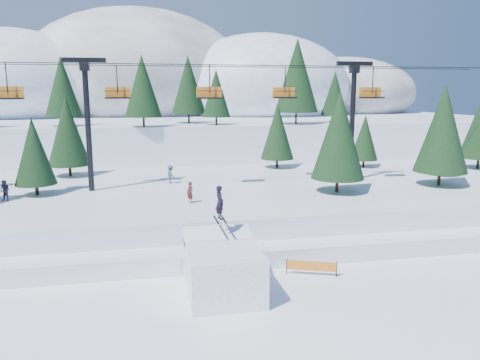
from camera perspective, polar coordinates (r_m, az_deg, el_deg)
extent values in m
plane|color=white|center=(22.97, 1.56, -15.70)|extent=(160.00, 160.00, 0.00)
cube|color=white|center=(39.36, -4.36, -2.53)|extent=(70.00, 22.00, 2.50)
cube|color=white|center=(30.02, -1.92, -8.10)|extent=(70.00, 6.00, 1.10)
cube|color=white|center=(88.46, -8.48, 5.85)|extent=(110.00, 60.00, 6.00)
ellipsoid|color=white|center=(94.95, -26.18, 10.32)|extent=(36.00, 32.40, 19.80)
ellipsoid|color=#605B59|center=(98.10, -12.56, 12.17)|extent=(44.00, 39.60, 26.40)
ellipsoid|color=white|center=(92.87, 2.68, 11.38)|extent=(34.00, 30.60, 19.72)
ellipsoid|color=#605B59|center=(105.11, 12.66, 10.34)|extent=(30.00, 27.00, 15.00)
cylinder|color=black|center=(59.27, -11.65, 6.95)|extent=(0.26, 0.26, 1.22)
cone|color=#19381C|center=(59.16, -11.81, 11.15)|extent=(4.52, 4.52, 7.47)
cylinder|color=black|center=(62.32, -2.89, 7.22)|extent=(0.26, 0.26, 1.00)
cone|color=#19381C|center=(62.21, -2.92, 10.51)|extent=(3.72, 3.72, 6.16)
cylinder|color=black|center=(64.18, 6.84, 7.52)|extent=(0.26, 0.26, 1.57)
cone|color=#19381C|center=(64.13, 6.96, 12.54)|extent=(5.85, 5.85, 9.67)
cylinder|color=black|center=(63.50, -20.60, 6.72)|extent=(0.26, 0.26, 1.21)
cone|color=#19381C|center=(63.40, -20.86, 10.63)|extent=(4.51, 4.51, 7.45)
cylinder|color=black|center=(68.92, 11.35, 7.36)|extent=(0.26, 0.26, 1.00)
cone|color=#19381C|center=(68.83, 11.46, 10.33)|extent=(3.72, 3.72, 6.16)
cylinder|color=black|center=(66.18, -6.25, 7.49)|extent=(0.26, 0.26, 1.28)
cone|color=#19381C|center=(66.10, -6.33, 11.47)|extent=(4.77, 4.77, 7.89)
cube|color=white|center=(24.19, -2.06, -11.10)|extent=(3.65, 4.50, 2.47)
cube|color=white|center=(25.56, -2.79, -6.85)|extent=(3.65, 1.58, 0.88)
imported|color=black|center=(24.74, -2.49, -2.75)|extent=(0.58, 0.75, 1.82)
cube|color=black|center=(24.94, -2.93, -4.84)|extent=(0.11, 1.65, 0.03)
cube|color=black|center=(25.00, -2.02, -4.79)|extent=(0.11, 1.65, 0.03)
cylinder|color=black|center=(38.38, -18.03, 6.10)|extent=(0.44, 0.44, 10.00)
cube|color=black|center=(38.36, -18.47, 13.70)|extent=(3.20, 0.35, 0.35)
cube|color=black|center=(38.34, -18.43, 13.03)|extent=(0.70, 0.70, 0.70)
cylinder|color=black|center=(42.04, 13.50, 6.67)|extent=(0.44, 0.44, 10.00)
cube|color=black|center=(42.03, 13.81, 13.62)|extent=(3.20, 0.35, 0.35)
cube|color=black|center=(42.00, 13.78, 13.01)|extent=(0.70, 0.70, 0.70)
cylinder|color=black|center=(37.51, -1.25, 13.85)|extent=(46.00, 0.06, 0.06)
cylinder|color=black|center=(39.87, -1.88, 13.66)|extent=(46.00, 0.06, 0.06)
cylinder|color=black|center=(38.08, -26.58, 11.06)|extent=(0.08, 0.08, 2.20)
cube|color=black|center=(38.07, -26.40, 8.88)|extent=(2.00, 0.75, 0.12)
cube|color=orange|center=(38.43, -26.31, 9.57)|extent=(2.00, 0.10, 0.85)
cylinder|color=black|center=(37.72, -26.60, 9.70)|extent=(2.00, 0.06, 0.06)
cylinder|color=black|center=(39.31, -14.76, 11.76)|extent=(0.08, 0.08, 2.20)
cube|color=black|center=(39.30, -14.66, 9.65)|extent=(2.00, 0.75, 0.12)
cube|color=orange|center=(39.67, -14.66, 10.31)|extent=(2.00, 0.10, 0.85)
cylinder|color=black|center=(38.95, -14.72, 10.45)|extent=(2.00, 0.06, 0.06)
cylinder|color=black|center=(37.21, -3.73, 12.17)|extent=(0.08, 0.08, 2.20)
cube|color=black|center=(37.20, -3.70, 9.93)|extent=(2.00, 0.75, 0.12)
cube|color=orange|center=(37.57, -3.79, 10.62)|extent=(2.00, 0.10, 0.85)
cylinder|color=black|center=(36.85, -3.64, 10.78)|extent=(2.00, 0.06, 0.06)
cylinder|color=black|center=(41.03, 5.52, 11.99)|extent=(0.08, 0.08, 2.20)
cube|color=black|center=(41.02, 5.48, 9.97)|extent=(2.00, 0.75, 0.12)
cube|color=orange|center=(41.38, 5.34, 10.60)|extent=(2.00, 0.10, 0.85)
cylinder|color=black|center=(40.68, 5.64, 10.74)|extent=(2.00, 0.06, 0.06)
cylinder|color=black|center=(41.39, 15.89, 11.63)|extent=(0.08, 0.08, 2.20)
cube|color=black|center=(41.38, 15.79, 9.63)|extent=(2.00, 0.75, 0.12)
cube|color=orange|center=(41.72, 15.58, 10.26)|extent=(2.00, 0.10, 0.85)
cylinder|color=black|center=(41.07, 16.05, 10.38)|extent=(2.00, 0.06, 0.06)
cylinder|color=black|center=(42.62, 23.09, 0.17)|extent=(0.26, 0.26, 1.16)
cone|color=#19381C|center=(42.12, 23.51, 5.74)|extent=(4.33, 4.33, 7.15)
cylinder|color=black|center=(48.09, 23.27, 1.07)|extent=(0.26, 0.26, 0.85)
cone|color=#19381C|center=(47.72, 23.54, 4.69)|extent=(3.17, 3.17, 5.25)
cylinder|color=black|center=(53.98, 27.02, 1.85)|extent=(0.26, 0.26, 1.08)
cylinder|color=black|center=(50.66, 14.81, 1.98)|extent=(0.26, 0.26, 0.76)
cone|color=#19381C|center=(50.34, 14.96, 5.03)|extent=(2.82, 2.82, 4.67)
cylinder|color=black|center=(46.43, -20.00, 1.09)|extent=(0.26, 0.26, 1.02)
cone|color=#19381C|center=(46.01, -20.29, 5.59)|extent=(3.80, 3.80, 6.29)
cylinder|color=black|center=(48.73, 4.52, 2.07)|extent=(0.26, 0.26, 0.92)
cone|color=#19381C|center=(48.36, 4.58, 5.93)|extent=(3.42, 3.42, 5.66)
cylinder|color=black|center=(38.82, -23.52, -1.07)|extent=(0.26, 0.26, 0.82)
cone|color=#19381C|center=(38.38, -23.84, 3.21)|extent=(3.04, 3.04, 5.03)
cylinder|color=black|center=(37.33, 11.73, -0.62)|extent=(0.26, 0.26, 1.10)
cone|color=#19381C|center=(36.79, 11.96, 5.40)|extent=(4.09, 4.09, 6.77)
imported|color=#2E4B56|center=(40.44, -8.45, 0.67)|extent=(0.94, 1.15, 1.56)
imported|color=#292339|center=(37.56, -26.74, -1.15)|extent=(0.92, 0.84, 1.52)
imported|color=#4F1A1B|center=(33.11, -6.10, -1.52)|extent=(0.64, 0.65, 1.51)
imported|color=#203A24|center=(45.21, 11.89, 1.78)|extent=(1.05, 1.03, 1.82)
cylinder|color=black|center=(27.18, 5.71, -10.42)|extent=(0.06, 0.06, 0.90)
cylinder|color=black|center=(27.19, 11.71, -10.59)|extent=(0.06, 0.06, 0.90)
cube|color=orange|center=(27.11, 8.72, -10.32)|extent=(2.64, 1.02, 0.55)
cylinder|color=black|center=(32.14, 17.58, -7.52)|extent=(0.06, 0.06, 0.90)
cylinder|color=black|center=(33.21, 22.15, -7.23)|extent=(0.06, 0.06, 0.90)
cube|color=orange|center=(32.62, 19.91, -7.21)|extent=(2.77, 0.46, 0.55)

